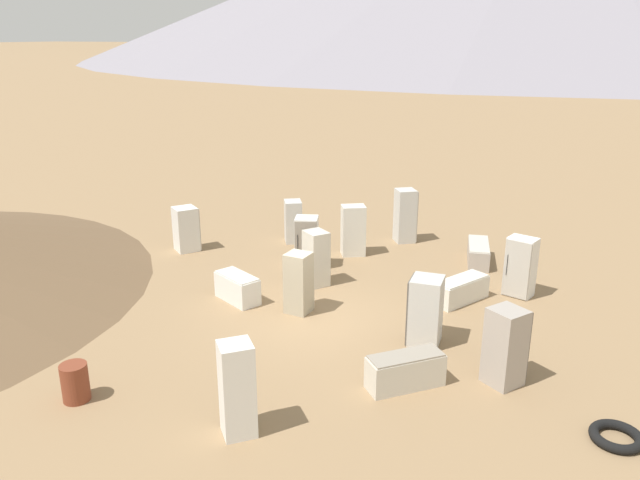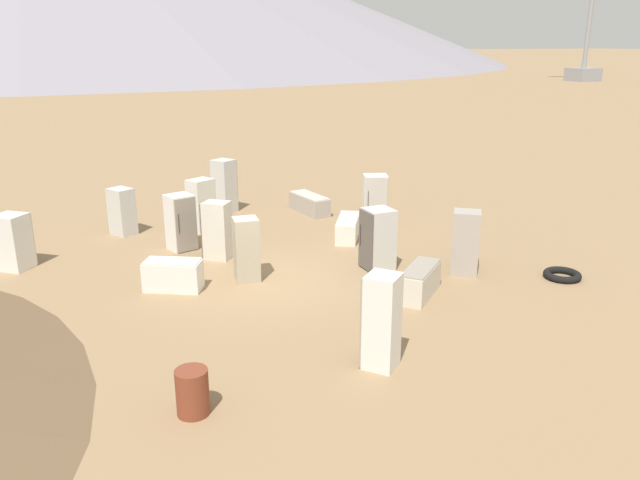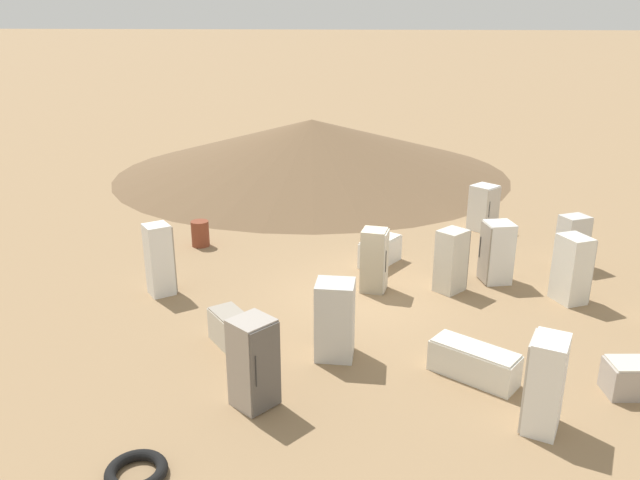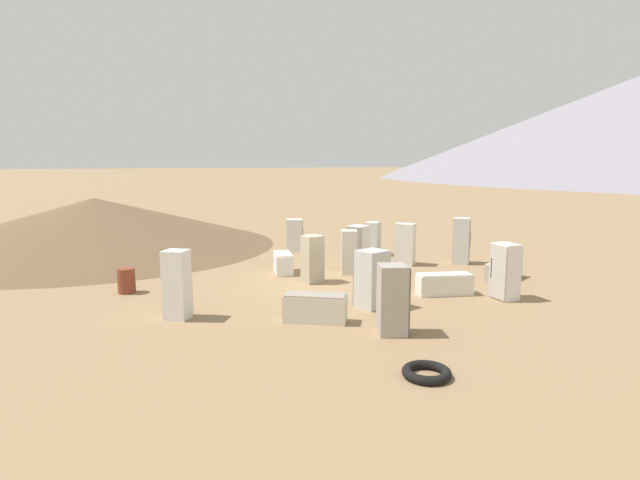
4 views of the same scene
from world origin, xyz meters
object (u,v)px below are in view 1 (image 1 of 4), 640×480
(discarded_fridge_3, at_px, (237,389))
(discarded_fridge_5, at_px, (307,243))
(rusty_barrel, at_px, (75,382))
(discarded_fridge_12, at_px, (353,230))
(discarded_fridge_8, at_px, (425,311))
(discarded_fridge_9, at_px, (299,283))
(discarded_fridge_14, at_px, (186,229))
(discarded_fridge_11, at_px, (520,267))
(discarded_fridge_7, at_px, (405,216))
(discarded_fridge_4, at_px, (293,221))
(discarded_fridge_6, at_px, (405,371))
(discarded_fridge_0, at_px, (461,290))
(discarded_fridge_13, at_px, (506,347))
(discarded_fridge_1, at_px, (478,253))
(discarded_fridge_2, at_px, (237,288))
(scrap_tire, at_px, (616,436))
(discarded_fridge_10, at_px, (316,258))

(discarded_fridge_3, relative_size, discarded_fridge_5, 1.12)
(rusty_barrel, bearing_deg, discarded_fridge_12, -101.94)
(discarded_fridge_8, relative_size, discarded_fridge_12, 0.98)
(discarded_fridge_9, height_order, rusty_barrel, discarded_fridge_9)
(discarded_fridge_14, distance_m, rusty_barrel, 9.47)
(discarded_fridge_5, bearing_deg, discarded_fridge_11, 164.08)
(discarded_fridge_7, bearing_deg, discarded_fridge_4, -101.09)
(discarded_fridge_6, height_order, discarded_fridge_9, discarded_fridge_9)
(discarded_fridge_12, bearing_deg, discarded_fridge_0, -61.28)
(rusty_barrel, bearing_deg, discarded_fridge_13, -153.27)
(discarded_fridge_5, xyz_separation_m, discarded_fridge_13, (-6.77, 4.86, 0.03))
(discarded_fridge_13, bearing_deg, discarded_fridge_14, -168.55)
(discarded_fridge_11, relative_size, discarded_fridge_14, 1.13)
(discarded_fridge_1, height_order, discarded_fridge_3, discarded_fridge_3)
(discarded_fridge_2, relative_size, discarded_fridge_13, 0.90)
(scrap_tire, bearing_deg, rusty_barrel, 15.06)
(discarded_fridge_0, height_order, discarded_fridge_7, discarded_fridge_7)
(rusty_barrel, bearing_deg, discarded_fridge_6, -153.21)
(discarded_fridge_2, distance_m, discarded_fridge_7, 7.65)
(discarded_fridge_3, xyz_separation_m, discarded_fridge_11, (-4.22, -8.86, -0.07))
(discarded_fridge_3, relative_size, discarded_fridge_7, 0.97)
(discarded_fridge_7, bearing_deg, discarded_fridge_2, -56.84)
(scrap_tire, distance_m, rusty_barrel, 10.66)
(discarded_fridge_8, bearing_deg, discarded_fridge_3, 151.29)
(discarded_fridge_0, distance_m, discarded_fridge_3, 8.29)
(discarded_fridge_13, bearing_deg, discarded_fridge_5, 178.84)
(discarded_fridge_2, relative_size, discarded_fridge_8, 0.92)
(discarded_fridge_1, height_order, discarded_fridge_10, discarded_fridge_10)
(discarded_fridge_11, distance_m, discarded_fridge_12, 5.82)
(discarded_fridge_7, bearing_deg, scrap_tire, 0.21)
(discarded_fridge_4, relative_size, discarded_fridge_6, 0.94)
(discarded_fridge_4, height_order, discarded_fridge_11, discarded_fridge_11)
(discarded_fridge_4, bearing_deg, discarded_fridge_8, -74.04)
(discarded_fridge_2, bearing_deg, rusty_barrel, 21.13)
(discarded_fridge_3, distance_m, discarded_fridge_9, 5.55)
(discarded_fridge_13, xyz_separation_m, rusty_barrel, (8.07, 4.06, -0.46))
(discarded_fridge_6, height_order, discarded_fridge_7, discarded_fridge_7)
(discarded_fridge_12, xyz_separation_m, discarded_fridge_13, (-5.81, 6.61, 0.00))
(discarded_fridge_4, xyz_separation_m, discarded_fridge_7, (-3.75, -1.58, 0.21))
(discarded_fridge_3, xyz_separation_m, discarded_fridge_12, (1.40, -10.37, -0.08))
(discarded_fridge_7, height_order, discarded_fridge_13, discarded_fridge_7)
(discarded_fridge_2, distance_m, discarded_fridge_5, 3.31)
(discarded_fridge_9, bearing_deg, discarded_fridge_8, -2.76)
(discarded_fridge_0, height_order, discarded_fridge_9, discarded_fridge_9)
(discarded_fridge_6, relative_size, discarded_fridge_14, 1.05)
(discarded_fridge_5, xyz_separation_m, discarded_fridge_10, (-0.83, 1.21, -0.00))
(discarded_fridge_9, distance_m, scrap_tire, 8.39)
(discarded_fridge_9, relative_size, discarded_fridge_13, 0.97)
(discarded_fridge_5, distance_m, discarded_fridge_10, 1.47)
(discarded_fridge_6, distance_m, discarded_fridge_14, 11.04)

